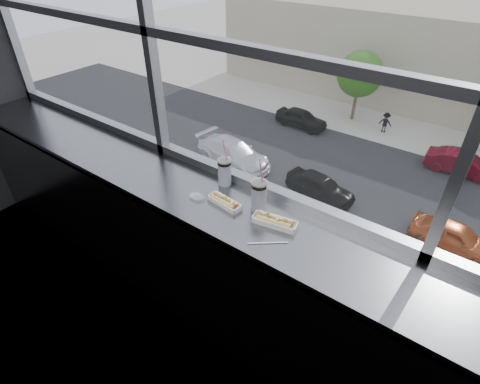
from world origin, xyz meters
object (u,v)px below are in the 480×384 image
Objects in this scene: car_far_a at (302,115)px; car_far_b at (463,160)px; car_near_b at (321,183)px; car_near_c at (456,233)px; soda_cup_right at (259,194)px; soda_cup_left at (225,171)px; hotdog_tray_right at (275,221)px; tree_left at (360,74)px; pedestrian_a at (386,121)px; car_near_a at (233,149)px; loose_straw at (268,243)px; wrapper at (197,196)px; hotdog_tray_left at (225,202)px.

car_far_b is at bearing -87.76° from car_far_a.
car_near_c is at bearing -82.34° from car_near_b.
soda_cup_right is 29.14m from car_far_a.
hotdog_tray_right is at bearing -18.07° from soda_cup_left.
car_far_a is 1.02× the size of tree_left.
car_near_c is 2.98× the size of pedestrian_a.
soda_cup_left is at bearing -152.60° from car_near_b.
hotdog_tray_right reaches higher than car_near_b.
car_near_a is (-12.85, 16.25, -10.96)m from hotdog_tray_right.
loose_straw reaches higher than car_far_b.
hotdog_tray_right is 20.65m from car_near_b.
hotdog_tray_right is 0.05× the size of car_near_b.
hotdog_tray_right is 0.15× the size of pedestrian_a.
pedestrian_a is at bearing 101.49° from wrapper.
tree_left is at bearing -9.40° from car_near_a.
car_near_c is (1.22, 16.25, -11.10)m from hotdog_tray_right.
car_near_c is 0.87× the size of car_near_a.
soda_cup_right is at bearing -72.27° from tree_left.
pedestrian_a is (-5.78, 27.42, -11.11)m from hotdog_tray_left.
hotdog_tray_right is (0.36, 0.02, 0.00)m from hotdog_tray_left.
pedestrian_a is at bearing -15.73° from tree_left.
soda_cup_left is 0.06× the size of car_near_c.
car_far_b is at bearing 88.61° from wrapper.
loose_straw reaches higher than car_far_a.
soda_cup_left reaches higher than loose_straw.
soda_cup_right is (0.20, 0.10, 0.09)m from hotdog_tray_left.
car_near_a reaches higher than car_near_b.
soda_cup_right reaches higher than hotdog_tray_right.
wrapper is (-0.04, -0.24, -0.09)m from soda_cup_left.
wrapper is at bearing -153.01° from car_near_b.
hotdog_tray_right is 30.20m from pedestrian_a.
hotdog_tray_right is at bearing 7.64° from wrapper.
tree_left is at bearing 44.97° from car_near_c.
car_near_a is (-12.29, 16.33, -10.94)m from wrapper.
loose_straw is at bearing -151.54° from car_far_a.
car_far_a is 9.82m from car_near_b.
car_far_a is at bearing 115.14° from wrapper.
car_near_a is at bearing -107.01° from tree_left.
car_near_b is (-5.77, 16.09, -11.17)m from soda_cup_left.
loose_straw is 30.35m from pedestrian_a.
car_near_c is (1.58, 16.28, -11.10)m from hotdog_tray_left.
tree_left is (-8.62, 28.33, -8.23)m from wrapper.
car_near_c is at bearing -119.00° from car_far_a.
soda_cup_left reaches higher than tree_left.
wrapper is 0.05× the size of pedestrian_a.
hotdog_tray_right reaches higher than tree_left.
car_near_c is at bearing -49.11° from tree_left.
soda_cup_right is at bearing 102.33° from pedestrian_a.
wrapper is at bearing -100.29° from soda_cup_left.
wrapper is 26.73m from car_far_b.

